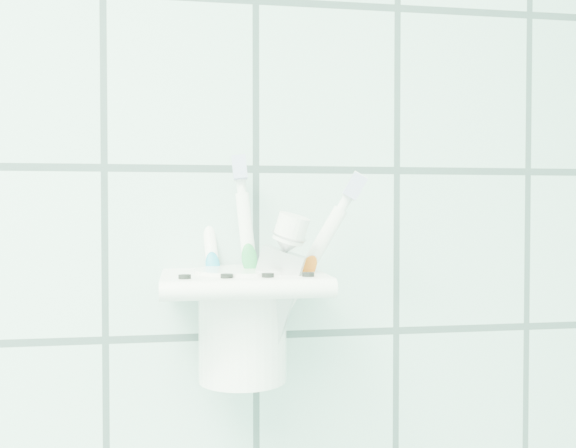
% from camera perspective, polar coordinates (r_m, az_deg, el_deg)
% --- Properties ---
extents(holder_bracket, '(0.14, 0.11, 0.04)m').
position_cam_1_polar(holder_bracket, '(0.54, -4.01, -5.32)').
color(holder_bracket, white).
rests_on(holder_bracket, wall_back).
extents(cup, '(0.08, 0.08, 0.10)m').
position_cam_1_polar(cup, '(0.55, -4.06, -8.50)').
color(cup, white).
rests_on(cup, holder_bracket).
extents(toothbrush_pink, '(0.03, 0.03, 0.19)m').
position_cam_1_polar(toothbrush_pink, '(0.54, -2.41, -3.27)').
color(toothbrush_pink, white).
rests_on(toothbrush_pink, cup).
extents(toothbrush_blue, '(0.02, 0.06, 0.18)m').
position_cam_1_polar(toothbrush_blue, '(0.55, -5.76, -3.65)').
color(toothbrush_blue, white).
rests_on(toothbrush_blue, cup).
extents(toothbrush_orange, '(0.09, 0.04, 0.19)m').
position_cam_1_polar(toothbrush_orange, '(0.56, -3.27, -2.81)').
color(toothbrush_orange, white).
rests_on(toothbrush_orange, cup).
extents(toothpaste_tube, '(0.06, 0.04, 0.15)m').
position_cam_1_polar(toothpaste_tube, '(0.54, -3.45, -4.82)').
color(toothpaste_tube, silver).
rests_on(toothpaste_tube, cup).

